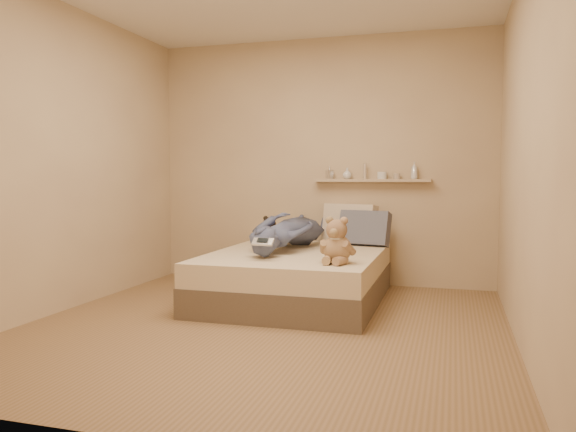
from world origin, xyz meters
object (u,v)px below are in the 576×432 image
(teddy_bear, at_px, (337,244))
(pillow_grey, at_px, (365,228))
(dark_plush, at_px, (270,233))
(person, at_px, (288,231))
(game_console, at_px, (263,242))
(bed, at_px, (297,277))
(pillow_cream, at_px, (350,224))
(wall_shelf, at_px, (372,180))

(teddy_bear, xyz_separation_m, pillow_grey, (0.03, 1.24, 0.02))
(dark_plush, xyz_separation_m, pillow_grey, (0.89, 0.34, 0.04))
(person, bearing_deg, game_console, 95.37)
(bed, relative_size, dark_plush, 6.30)
(pillow_cream, bearing_deg, dark_plush, -146.23)
(teddy_bear, bearing_deg, person, 129.81)
(person, bearing_deg, pillow_grey, -138.97)
(pillow_cream, xyz_separation_m, wall_shelf, (0.21, 0.08, 0.45))
(teddy_bear, relative_size, pillow_cream, 0.68)
(game_console, height_order, person, person)
(pillow_grey, bearing_deg, teddy_bear, -91.44)
(game_console, bearing_deg, wall_shelf, 65.86)
(bed, height_order, teddy_bear, teddy_bear)
(game_console, bearing_deg, teddy_bear, 3.89)
(game_console, xyz_separation_m, teddy_bear, (0.61, 0.04, -0.00))
(game_console, bearing_deg, pillow_grey, 63.57)
(bed, distance_m, game_console, 0.72)
(dark_plush, height_order, wall_shelf, wall_shelf)
(pillow_cream, height_order, wall_shelf, wall_shelf)
(pillow_cream, bearing_deg, teddy_bear, -84.09)
(bed, relative_size, game_console, 10.44)
(dark_plush, xyz_separation_m, wall_shelf, (0.92, 0.56, 0.52))
(bed, relative_size, person, 1.29)
(bed, relative_size, teddy_bear, 5.05)
(teddy_bear, xyz_separation_m, wall_shelf, (0.07, 1.46, 0.50))
(game_console, height_order, teddy_bear, teddy_bear)
(dark_plush, distance_m, person, 0.28)
(dark_plush, height_order, pillow_grey, pillow_grey)
(dark_plush, height_order, person, person)
(pillow_cream, bearing_deg, pillow_grey, -38.84)
(game_console, relative_size, pillow_cream, 0.33)
(bed, bearing_deg, dark_plush, 136.84)
(bed, distance_m, dark_plush, 0.63)
(pillow_grey, bearing_deg, bed, -126.72)
(person, bearing_deg, dark_plush, -29.04)
(bed, xyz_separation_m, pillow_cream, (0.34, 0.83, 0.43))
(dark_plush, distance_m, wall_shelf, 1.20)
(game_console, height_order, pillow_grey, pillow_grey)
(pillow_cream, relative_size, person, 0.37)
(bed, bearing_deg, person, 125.21)
(teddy_bear, bearing_deg, game_console, -176.11)
(teddy_bear, distance_m, pillow_grey, 1.24)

